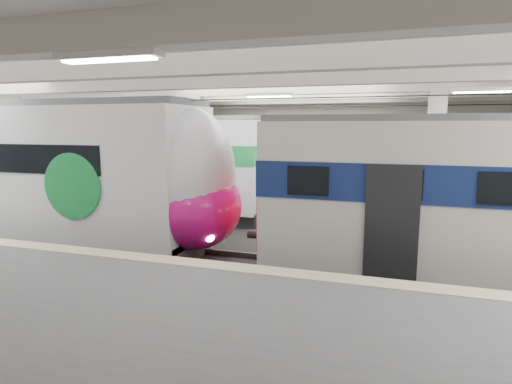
% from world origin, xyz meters
% --- Properties ---
extents(station_hall, '(36.00, 24.00, 5.75)m').
position_xyz_m(station_hall, '(0.00, -1.74, 3.24)').
color(station_hall, black).
rests_on(station_hall, ground).
extents(modern_emu, '(14.88, 3.07, 4.75)m').
position_xyz_m(modern_emu, '(-7.12, -0.00, 2.33)').
color(modern_emu, white).
rests_on(modern_emu, ground).
extents(far_train, '(13.70, 2.98, 4.37)m').
position_xyz_m(far_train, '(-8.00, 5.50, 2.26)').
color(far_train, white).
rests_on(far_train, ground).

